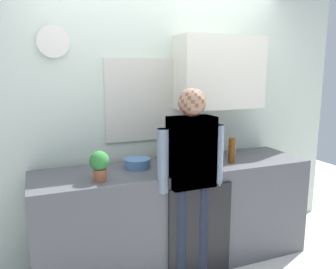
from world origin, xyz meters
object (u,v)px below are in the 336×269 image
(bottle_dark_sauce, at_px, (209,147))
(bottle_olive_oil, at_px, (191,145))
(bottle_clear_soda, at_px, (177,155))
(bottle_green_wine, at_px, (197,150))
(cup_white_mug, at_px, (231,149))
(person_at_sink, at_px, (191,170))
(bottle_red_vinegar, at_px, (219,148))
(potted_plant, at_px, (99,164))
(mixing_bowl, at_px, (137,163))
(person_guest, at_px, (191,170))
(coffee_maker, at_px, (183,146))
(bottle_amber_beer, at_px, (232,150))

(bottle_dark_sauce, relative_size, bottle_olive_oil, 0.72)
(bottle_clear_soda, xyz_separation_m, bottle_olive_oil, (0.32, 0.39, -0.02))
(bottle_green_wine, relative_size, bottle_clear_soda, 1.07)
(bottle_olive_oil, bearing_deg, cup_white_mug, -4.07)
(cup_white_mug, height_order, person_at_sink, person_at_sink)
(bottle_red_vinegar, xyz_separation_m, potted_plant, (-1.15, -0.20, 0.02))
(cup_white_mug, bearing_deg, person_at_sink, -144.79)
(bottle_red_vinegar, bearing_deg, potted_plant, -170.01)
(bottle_red_vinegar, height_order, mixing_bowl, bottle_red_vinegar)
(bottle_red_vinegar, bearing_deg, bottle_green_wine, -153.12)
(bottle_dark_sauce, height_order, mixing_bowl, bottle_dark_sauce)
(person_guest, bearing_deg, bottle_dark_sauce, -153.67)
(bottle_clear_soda, relative_size, mixing_bowl, 1.27)
(bottle_green_wine, distance_m, cup_white_mug, 0.62)
(bottle_olive_oil, bearing_deg, bottle_green_wine, -108.08)
(coffee_maker, distance_m, bottle_red_vinegar, 0.35)
(coffee_maker, relative_size, mixing_bowl, 1.50)
(bottle_red_vinegar, distance_m, person_guest, 0.57)
(person_at_sink, distance_m, person_guest, 0.00)
(bottle_green_wine, distance_m, person_at_sink, 0.26)
(bottle_olive_oil, height_order, person_at_sink, person_at_sink)
(potted_plant, bearing_deg, bottle_red_vinegar, 9.99)
(coffee_maker, distance_m, cup_white_mug, 0.58)
(bottle_clear_soda, xyz_separation_m, cup_white_mug, (0.75, 0.36, -0.09))
(bottle_amber_beer, bearing_deg, coffee_maker, 152.07)
(bottle_clear_soda, distance_m, person_guest, 0.17)
(bottle_dark_sauce, bearing_deg, person_guest, -131.25)
(bottle_clear_soda, xyz_separation_m, mixing_bowl, (-0.27, 0.24, -0.10))
(coffee_maker, bearing_deg, bottle_red_vinegar, -10.16)
(bottle_green_wine, height_order, person_at_sink, person_at_sink)
(coffee_maker, bearing_deg, person_at_sink, -105.70)
(bottle_dark_sauce, height_order, bottle_olive_oil, bottle_olive_oil)
(bottle_olive_oil, height_order, mixing_bowl, bottle_olive_oil)
(bottle_amber_beer, relative_size, potted_plant, 1.00)
(bottle_dark_sauce, relative_size, bottle_red_vinegar, 0.82)
(person_at_sink, bearing_deg, cup_white_mug, 41.67)
(coffee_maker, xyz_separation_m, mixing_bowl, (-0.45, -0.04, -0.11))
(bottle_clear_soda, relative_size, bottle_olive_oil, 1.12)
(potted_plant, relative_size, person_at_sink, 0.14)
(cup_white_mug, xyz_separation_m, potted_plant, (-1.38, -0.34, 0.08))
(cup_white_mug, bearing_deg, bottle_dark_sauce, 178.25)
(cup_white_mug, bearing_deg, bottle_clear_soda, -154.36)
(bottle_green_wine, bearing_deg, bottle_amber_beer, 2.35)
(bottle_green_wine, xyz_separation_m, bottle_dark_sauce, (0.28, 0.31, -0.06))
(mixing_bowl, bearing_deg, coffee_maker, 5.20)
(bottle_red_vinegar, distance_m, bottle_amber_beer, 0.15)
(person_at_sink, bearing_deg, bottle_dark_sauce, 55.21)
(potted_plant, relative_size, person_guest, 0.14)
(coffee_maker, relative_size, bottle_dark_sauce, 1.83)
(coffee_maker, bearing_deg, potted_plant, -161.94)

